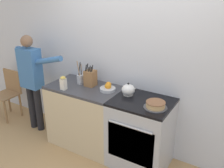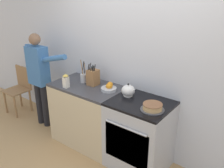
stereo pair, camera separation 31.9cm
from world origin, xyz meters
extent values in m
plane|color=tan|center=(0.00, 0.00, 0.00)|extent=(16.00, 16.00, 0.00)
cube|color=silver|center=(0.00, 0.64, 1.30)|extent=(8.00, 0.04, 2.60)
cube|color=beige|center=(-0.63, 0.31, 0.45)|extent=(1.03, 0.62, 0.89)
cube|color=#3D3D42|center=(-0.63, 0.31, 0.91)|extent=(1.03, 0.62, 0.03)
cube|color=#B7BABF|center=(0.26, 0.31, 0.45)|extent=(0.75, 0.62, 0.90)
cube|color=black|center=(0.26, 0.01, 0.47)|extent=(0.61, 0.01, 0.49)
cylinder|color=#B7BABF|center=(0.26, -0.02, 0.73)|extent=(0.56, 0.02, 0.02)
cube|color=black|center=(0.26, 0.31, 0.91)|extent=(0.75, 0.62, 0.03)
cylinder|color=#4C4C51|center=(0.46, 0.23, 0.93)|extent=(0.28, 0.28, 0.01)
cylinder|color=tan|center=(0.46, 0.23, 0.95)|extent=(0.22, 0.22, 0.03)
cylinder|color=tan|center=(0.46, 0.23, 0.98)|extent=(0.22, 0.22, 0.03)
cylinder|color=brown|center=(0.46, 0.23, 1.00)|extent=(0.23, 0.23, 0.01)
cylinder|color=white|center=(0.02, 0.38, 0.93)|extent=(0.12, 0.12, 0.01)
ellipsoid|color=white|center=(0.02, 0.38, 1.00)|extent=(0.17, 0.17, 0.15)
cone|color=white|center=(0.10, 0.38, 1.03)|extent=(0.09, 0.04, 0.08)
sphere|color=black|center=(0.02, 0.38, 1.09)|extent=(0.02, 0.02, 0.02)
cube|color=olive|center=(-0.58, 0.39, 1.04)|extent=(0.14, 0.15, 0.22)
cylinder|color=black|center=(-0.62, 0.35, 1.20)|extent=(0.01, 0.04, 0.09)
cylinder|color=black|center=(-0.58, 0.35, 1.18)|extent=(0.01, 0.03, 0.06)
cylinder|color=black|center=(-0.54, 0.35, 1.19)|extent=(0.01, 0.04, 0.07)
cylinder|color=black|center=(-0.62, 0.38, 1.20)|extent=(0.01, 0.04, 0.10)
cylinder|color=black|center=(-0.58, 0.38, 1.19)|extent=(0.01, 0.04, 0.08)
cylinder|color=black|center=(-0.54, 0.38, 1.20)|extent=(0.01, 0.04, 0.09)
cylinder|color=#B7BABF|center=(-0.75, 0.38, 0.99)|extent=(0.09, 0.09, 0.13)
cylinder|color=#A37A51|center=(-0.76, 0.36, 1.12)|extent=(0.07, 0.02, 0.29)
cylinder|color=#A37A51|center=(-0.74, 0.39, 1.10)|extent=(0.05, 0.05, 0.25)
cylinder|color=black|center=(-0.77, 0.38, 1.11)|extent=(0.03, 0.06, 0.27)
cylinder|color=black|center=(-0.74, 0.39, 1.10)|extent=(0.05, 0.05, 0.26)
cylinder|color=#B7BABF|center=(-0.28, 0.36, 0.95)|extent=(0.21, 0.21, 0.04)
sphere|color=orange|center=(-0.27, 0.37, 0.99)|extent=(0.08, 0.08, 0.08)
sphere|color=orange|center=(-0.30, 0.42, 0.99)|extent=(0.08, 0.08, 0.08)
sphere|color=orange|center=(-0.28, 0.37, 0.99)|extent=(0.08, 0.08, 0.08)
cube|color=white|center=(-0.81, 0.09, 1.01)|extent=(0.07, 0.07, 0.16)
pyramid|color=#E0BC4C|center=(-0.81, 0.09, 1.11)|extent=(0.07, 0.07, 0.03)
cylinder|color=black|center=(-1.67, 0.21, 0.38)|extent=(0.11, 0.11, 0.75)
cylinder|color=black|center=(-1.51, 0.21, 0.38)|extent=(0.11, 0.11, 0.75)
cube|color=#3D70AD|center=(-1.59, 0.21, 1.06)|extent=(0.34, 0.20, 0.62)
cylinder|color=#3D70AD|center=(-1.80, 0.21, 1.11)|extent=(0.08, 0.08, 0.53)
cylinder|color=#3D70AD|center=(-1.20, 0.21, 1.25)|extent=(0.53, 0.08, 0.21)
sphere|color=#846047|center=(-1.59, 0.21, 1.48)|extent=(0.18, 0.18, 0.18)
cylinder|color=#997047|center=(-2.15, 0.04, 0.22)|extent=(0.04, 0.04, 0.44)
cylinder|color=#997047|center=(-2.47, 0.36, 0.22)|extent=(0.04, 0.04, 0.44)
cylinder|color=#997047|center=(-2.15, 0.36, 0.22)|extent=(0.04, 0.04, 0.44)
cube|color=#997047|center=(-2.31, 0.20, 0.45)|extent=(0.40, 0.40, 0.02)
cube|color=#997047|center=(-2.31, 0.39, 0.66)|extent=(0.40, 0.03, 0.40)
camera|label=1|loc=(1.36, -2.25, 2.29)|focal=40.00mm
camera|label=2|loc=(1.63, -2.08, 2.29)|focal=40.00mm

